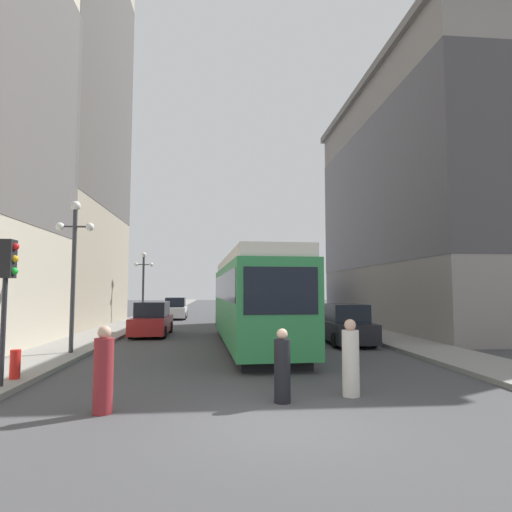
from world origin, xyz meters
TOP-DOWN VIEW (x-y plane):
  - ground_plane at (0.00, 0.00)m, footprint 200.00×200.00m
  - sidewalk_left at (-7.29, 40.00)m, footprint 2.59×120.00m
  - sidewalk_right at (7.29, 40.00)m, footprint 2.59×120.00m
  - streetcar at (0.34, 10.97)m, footprint 3.21×13.33m
  - transit_bus at (4.09, 27.37)m, footprint 2.64×12.17m
  - parked_car_left_near at (-4.70, 15.98)m, footprint 1.90×4.74m
  - parked_car_left_mid at (-4.70, 29.54)m, footprint 1.97×4.40m
  - parked_car_right_far at (4.70, 11.54)m, footprint 1.98×4.69m
  - pedestrian_crossing_near at (-3.49, 1.03)m, footprint 0.39×0.39m
  - pedestrian_crossing_far at (1.90, 1.94)m, footprint 0.40×0.40m
  - pedestrian_on_sidewalk at (0.22, 1.52)m, footprint 0.36×0.36m
  - traffic_light_near_left at (-6.38, 3.07)m, footprint 0.47×0.36m
  - lamp_post_left_near at (-6.60, 8.72)m, footprint 1.41×0.36m
  - lamp_post_left_far at (-6.60, 24.33)m, footprint 1.41×0.36m
  - fire_hydrant at (-6.47, 3.94)m, footprint 0.26×0.26m
  - building_left_midblock at (-14.55, 21.70)m, footprint 12.52×14.78m
  - building_right_corner at (13.72, 19.43)m, footprint 10.87×21.17m

SIDE VIEW (x-z plane):
  - ground_plane at x=0.00m, z-range 0.00..0.00m
  - sidewalk_left at x=-7.29m, z-range 0.00..0.15m
  - sidewalk_right at x=7.29m, z-range 0.00..0.15m
  - fire_hydrant at x=-6.47m, z-range 0.15..0.90m
  - pedestrian_on_sidewalk at x=0.22m, z-range -0.06..1.55m
  - pedestrian_crossing_near at x=-3.49m, z-range -0.06..1.68m
  - pedestrian_crossing_far at x=1.90m, z-range -0.06..1.72m
  - parked_car_left_mid at x=-4.70m, z-range -0.07..1.75m
  - parked_car_right_far at x=4.70m, z-range -0.07..1.75m
  - parked_car_left_near at x=-4.70m, z-range -0.07..1.75m
  - transit_bus at x=4.09m, z-range 0.22..3.67m
  - streetcar at x=0.34m, z-range 0.16..4.05m
  - traffic_light_near_left at x=-6.38m, z-range 1.10..4.66m
  - lamp_post_left_far at x=-6.60m, z-range 0.98..6.09m
  - lamp_post_left_near at x=-6.60m, z-range 1.03..6.73m
  - building_right_corner at x=13.72m, z-range 0.22..16.69m
  - building_left_midblock at x=-14.55m, z-range 0.51..32.46m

